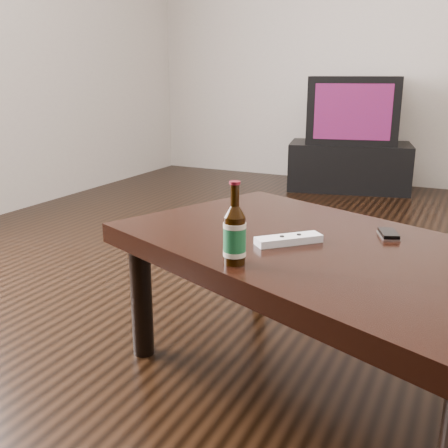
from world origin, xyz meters
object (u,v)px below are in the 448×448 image
at_px(tv, 353,110).
at_px(tv_stand, 349,166).
at_px(beer_bottle, 235,235).
at_px(remote, 289,240).
at_px(coffee_table, 325,265).
at_px(phone, 388,234).

bearing_deg(tv, tv_stand, 90.00).
height_order(beer_bottle, remote, beer_bottle).
bearing_deg(coffee_table, tv, 101.60).
relative_size(tv, coffee_table, 0.55).
xyz_separation_m(beer_bottle, phone, (0.32, 0.41, -0.07)).
bearing_deg(tv, phone, -88.00).
relative_size(beer_bottle, phone, 1.99).
bearing_deg(beer_bottle, phone, 52.13).
bearing_deg(remote, beer_bottle, -63.25).
relative_size(coffee_table, phone, 13.24).
xyz_separation_m(coffee_table, remote, (-0.10, -0.03, 0.07)).
height_order(tv, remote, tv).
xyz_separation_m(beer_bottle, remote, (0.07, 0.22, -0.06)).
distance_m(tv, coffee_table, 3.01).
relative_size(beer_bottle, remote, 1.21).
bearing_deg(remote, tv_stand, 144.16).
relative_size(tv_stand, remote, 5.47).
bearing_deg(phone, remote, -164.05).
xyz_separation_m(tv_stand, tv, (0.00, -0.00, 0.46)).
bearing_deg(tv_stand, beer_bottle, -95.39).
distance_m(beer_bottle, remote, 0.24).
bearing_deg(remote, coffee_table, 61.62).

